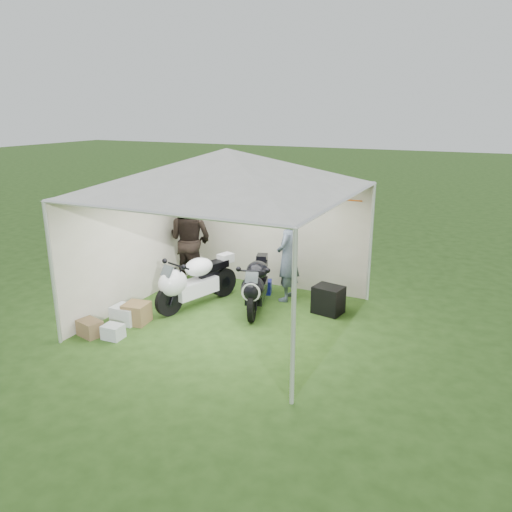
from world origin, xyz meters
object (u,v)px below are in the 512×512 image
object	(u,v)px
motorcycle_white	(193,280)
crate_1	(137,313)
crate_2	(113,332)
person_dark_jacket	(190,240)
crate_3	(90,328)
crate_0	(126,314)
equipment_box	(328,300)
motorcycle_black	(256,283)
person_blue_jacket	(288,256)
paddock_stand	(262,287)
canopy_tent	(228,174)

from	to	relation	value
motorcycle_white	crate_1	world-z (taller)	motorcycle_white
motorcycle_white	crate_2	world-z (taller)	motorcycle_white
person_dark_jacket	crate_3	bearing A→B (deg)	89.55
motorcycle_white	crate_0	world-z (taller)	motorcycle_white
equipment_box	crate_3	bearing A→B (deg)	-141.05
equipment_box	crate_2	bearing A→B (deg)	-138.05
crate_0	crate_1	size ratio (longest dim) A/B	1.13
motorcycle_black	crate_1	distance (m)	2.21
motorcycle_black	person_blue_jacket	xyz separation A→B (m)	(0.33, 0.72, 0.37)
crate_2	crate_0	bearing A→B (deg)	111.02
paddock_stand	canopy_tent	bearing A→B (deg)	-89.50
paddock_stand	crate_1	world-z (taller)	crate_1
canopy_tent	motorcycle_white	world-z (taller)	canopy_tent
motorcycle_black	canopy_tent	bearing A→B (deg)	-130.19
equipment_box	crate_0	distance (m)	3.64
motorcycle_white	crate_3	size ratio (longest dim) A/B	4.74
crate_0	crate_1	world-z (taller)	crate_1
canopy_tent	paddock_stand	size ratio (longest dim) A/B	15.04
canopy_tent	crate_3	xyz separation A→B (m)	(-1.75, -1.63, -2.44)
equipment_box	crate_1	bearing A→B (deg)	-146.95
canopy_tent	motorcycle_black	bearing A→B (deg)	67.41
canopy_tent	motorcycle_white	size ratio (longest dim) A/B	3.00
person_dark_jacket	crate_0	xyz separation A→B (m)	(-0.00, -2.12, -0.86)
paddock_stand	person_blue_jacket	bearing A→B (deg)	-7.93
paddock_stand	person_dark_jacket	world-z (taller)	person_dark_jacket
motorcycle_black	person_dark_jacket	bearing A→B (deg)	144.38
canopy_tent	equipment_box	size ratio (longest dim) A/B	11.08
person_dark_jacket	crate_2	distance (m)	2.87
equipment_box	crate_0	world-z (taller)	equipment_box
person_blue_jacket	crate_0	bearing A→B (deg)	-44.68
crate_0	crate_2	world-z (taller)	crate_0
equipment_box	paddock_stand	bearing A→B (deg)	165.63
paddock_stand	crate_1	distance (m)	2.65
crate_3	equipment_box	bearing A→B (deg)	38.95
person_dark_jacket	crate_3	xyz separation A→B (m)	(-0.19, -2.80, -0.88)
crate_2	motorcycle_black	bearing A→B (deg)	53.65
canopy_tent	person_blue_jacket	world-z (taller)	canopy_tent
motorcycle_black	crate_1	size ratio (longest dim) A/B	4.50
paddock_stand	equipment_box	xyz separation A→B (m)	(1.52, -0.39, 0.11)
crate_3	motorcycle_black	bearing A→B (deg)	48.09
crate_0	equipment_box	bearing A→B (deg)	32.48
paddock_stand	crate_3	world-z (taller)	paddock_stand
motorcycle_white	crate_0	bearing A→B (deg)	-103.90
paddock_stand	crate_0	bearing A→B (deg)	-123.43
motorcycle_white	person_dark_jacket	distance (m)	1.28
paddock_stand	crate_0	world-z (taller)	crate_0
motorcycle_black	crate_3	world-z (taller)	motorcycle_black
equipment_box	crate_0	xyz separation A→B (m)	(-3.07, -1.95, -0.10)
motorcycle_black	person_dark_jacket	distance (m)	1.95
crate_3	crate_0	bearing A→B (deg)	74.56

